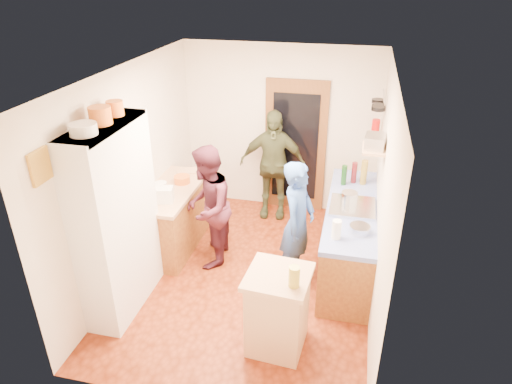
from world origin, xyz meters
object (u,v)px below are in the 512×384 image
(right_counter_base, at_px, (349,238))
(person_back, at_px, (273,165))
(person_left, at_px, (210,206))
(hutch_body, at_px, (117,221))
(person_hob, at_px, (299,225))
(island_base, at_px, (277,313))

(right_counter_base, distance_m, person_back, 1.73)
(person_left, bearing_deg, person_back, 152.50)
(hutch_body, bearing_deg, person_hob, 24.60)
(person_hob, bearing_deg, person_back, 33.94)
(island_base, height_order, person_hob, person_hob)
(island_base, relative_size, person_left, 0.52)
(person_left, bearing_deg, person_hob, 75.87)
(hutch_body, relative_size, person_hob, 1.38)
(right_counter_base, distance_m, person_hob, 0.83)
(person_left, bearing_deg, island_base, 34.25)
(hutch_body, relative_size, person_left, 1.34)
(right_counter_base, relative_size, person_left, 1.34)
(person_back, bearing_deg, person_left, -116.03)
(island_base, relative_size, person_back, 0.50)
(hutch_body, distance_m, person_back, 2.76)
(right_counter_base, xyz_separation_m, person_hob, (-0.60, -0.43, 0.38))
(hutch_body, height_order, right_counter_base, hutch_body)
(hutch_body, height_order, person_left, hutch_body)
(hutch_body, xyz_separation_m, person_hob, (1.90, 0.87, -0.30))
(hutch_body, distance_m, right_counter_base, 2.90)
(hutch_body, height_order, person_hob, hutch_body)
(right_counter_base, bearing_deg, person_hob, -144.40)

